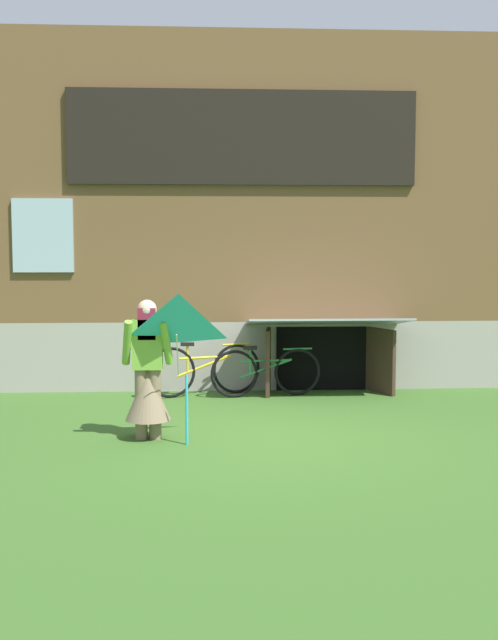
{
  "coord_description": "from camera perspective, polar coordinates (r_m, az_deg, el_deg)",
  "views": [
    {
      "loc": [
        -0.56,
        -8.77,
        2.16
      ],
      "look_at": [
        -0.0,
        1.2,
        1.26
      ],
      "focal_mm": 43.28,
      "sensor_mm": 36.0,
      "label": 1
    }
  ],
  "objects": [
    {
      "name": "kite",
      "position": [
        8.31,
        -5.21,
        -0.75
      ],
      "size": [
        0.89,
        0.83,
        1.62
      ],
      "color": "#2DB2CC",
      "rests_on": "ground_plane"
    },
    {
      "name": "ground_plane",
      "position": [
        9.05,
        0.45,
        -8.65
      ],
      "size": [
        60.0,
        60.0,
        0.0
      ],
      "primitive_type": "plane",
      "color": "#386023"
    },
    {
      "name": "bicycle_green",
      "position": [
        11.45,
        1.25,
        -3.85
      ],
      "size": [
        1.66,
        0.28,
        0.76
      ],
      "rotation": [
        0.0,
        0.0,
        0.14
      ],
      "color": "black",
      "rests_on": "ground_plane"
    },
    {
      "name": "person",
      "position": [
        8.91,
        -7.49,
        -4.48
      ],
      "size": [
        0.61,
        0.52,
        1.6
      ],
      "rotation": [
        0.0,
        0.0,
        -0.42
      ],
      "color": "#7F6B51",
      "rests_on": "ground_plane"
    },
    {
      "name": "log_house",
      "position": [
        14.58,
        -1.0,
        7.41
      ],
      "size": [
        8.63,
        6.69,
        5.46
      ],
      "color": "#9E998E",
      "rests_on": "ground_plane"
    },
    {
      "name": "bicycle_yellow",
      "position": [
        11.53,
        -3.35,
        -3.68
      ],
      "size": [
        1.71,
        0.59,
        0.81
      ],
      "rotation": [
        0.0,
        0.0,
        0.31
      ],
      "color": "black",
      "rests_on": "ground_plane"
    }
  ]
}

